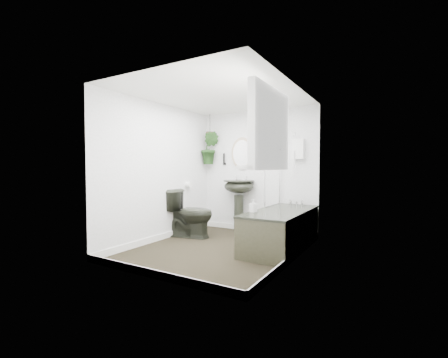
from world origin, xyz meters
The scene contains 22 objects.
floor centered at (0.00, 0.00, -0.01)m, with size 2.30×2.80×0.02m, color black.
ceiling centered at (0.00, 0.00, 2.31)m, with size 2.30×2.80×0.02m, color white.
wall_back centered at (0.00, 1.41, 1.15)m, with size 2.30×0.02×2.30m, color white.
wall_front centered at (0.00, -1.41, 1.15)m, with size 2.30×0.02×2.30m, color white.
wall_left centered at (-1.16, 0.00, 1.15)m, with size 0.02×2.80×2.30m, color white.
wall_right centered at (1.16, 0.00, 1.15)m, with size 0.02×2.80×2.30m, color white.
skirting centered at (0.00, 0.00, 0.05)m, with size 2.30×2.80×0.10m, color white.
bathtub centered at (0.80, 0.50, 0.29)m, with size 0.72×1.72×0.58m, color black, non-canonical shape.
bath_screen centered at (0.47, 0.99, 1.28)m, with size 0.04×0.72×1.40m, color silver, non-canonical shape.
shower_box centered at (0.80, 1.34, 1.55)m, with size 0.20×0.10×0.35m, color white.
oval_mirror centered at (-0.31, 1.37, 1.50)m, with size 0.46×0.03×0.62m, color tan.
wall_sconce centered at (-0.71, 1.36, 1.40)m, with size 0.04×0.04×0.22m, color black.
toilet_roll_holder centered at (-1.10, 0.70, 0.90)m, with size 0.11×0.11×0.11m, color white.
window_recess centered at (1.09, -0.70, 1.65)m, with size 0.08×1.00×0.90m, color white.
window_sill centered at (1.02, -0.70, 1.23)m, with size 0.18×1.00×0.04m, color white.
window_blinds centered at (1.04, -0.70, 1.65)m, with size 0.01×0.86×0.76m, color white.
toilet centered at (-0.85, 0.41, 0.42)m, with size 0.47×0.82×0.84m, color black.
pedestal_sink centered at (-0.31, 1.24, 0.50)m, with size 0.58×0.50×0.99m, color black, non-canonical shape.
sill_plant centered at (1.05, -0.45, 1.37)m, with size 0.21×0.18×0.23m, color black.
hanging_plant centered at (-0.97, 1.25, 1.62)m, with size 0.36×0.29×0.65m, color black.
soap_bottle centered at (0.51, 0.12, 0.67)m, with size 0.08×0.09×0.19m, color #272222.
hanging_pot centered at (-0.97, 1.25, 1.88)m, with size 0.16×0.16×0.12m, color #413421.
Camera 1 is at (2.32, -3.82, 1.23)m, focal length 24.00 mm.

